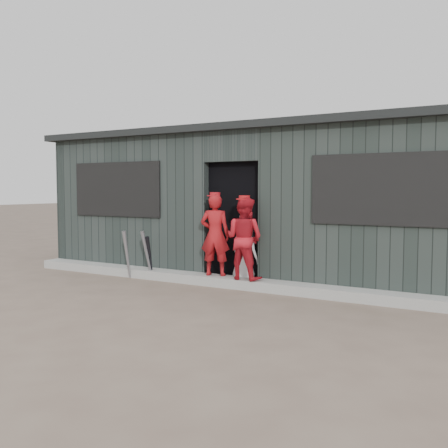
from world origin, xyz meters
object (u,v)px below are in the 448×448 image
Objects in this scene: bat_left at (127,255)px; bat_right at (150,257)px; player_red_right at (244,238)px; dugout at (269,203)px; player_grey_back at (245,251)px; bat_mid at (147,255)px; player_red_left at (215,235)px.

bat_right is at bearing 27.16° from bat_left.
player_red_right is at bearing 1.80° from bat_right.
dugout is (-0.37, 1.71, 0.50)m from player_red_right.
dugout is (-0.22, 1.42, 0.74)m from player_grey_back.
bat_right is 1.71m from player_grey_back.
player_red_right is (1.81, 0.12, 0.37)m from bat_mid.
bat_mid is 0.64× the size of player_red_left.
bat_mid is 0.08m from bat_right.
bat_left is at bearing -132.61° from dugout.
player_red_left is (1.60, 0.30, 0.39)m from bat_left.
bat_left is 0.66× the size of player_red_right.
bat_left is 1.67m from player_red_left.
player_red_left is at bearing 5.45° from bat_right.
player_red_right is 0.15× the size of dugout.
player_grey_back is 0.13× the size of dugout.
bat_mid is 1.86m from player_red_right.
player_red_right is (1.81, 0.06, 0.42)m from bat_right.
player_grey_back is (1.66, 0.35, 0.17)m from bat_right.
dugout reaches higher than player_red_left.
bat_left is 1.00× the size of bat_mid.
bat_mid is 2.49m from dugout.
dugout is at bearing 47.39° from bat_left.
bat_left is 0.40m from bat_right.
bat_right is at bearing -10.13° from player_red_left.
bat_right is 1.32m from player_red_left.
player_grey_back is at bearing 14.88° from bat_left.
bat_right is at bearing -129.13° from dugout.
player_grey_back is at bearing 14.18° from bat_mid.
dugout is at bearing -72.83° from player_red_right.
player_red_right is 0.41m from player_grey_back.
bat_right is 0.70× the size of player_grey_back.
player_grey_back reaches higher than bat_right.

